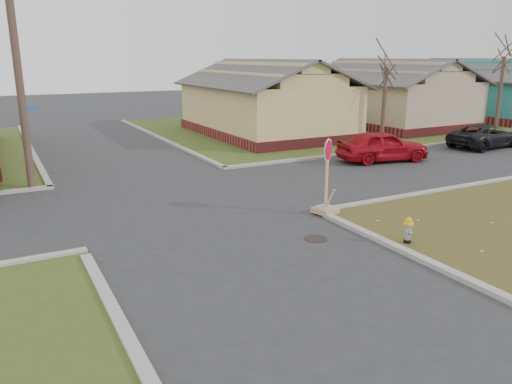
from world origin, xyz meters
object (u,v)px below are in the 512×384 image
utility_pole (17,61)px  stop_sign (326,197)px  fire_hydrant (408,229)px  red_sedan (383,146)px  dark_pickup (485,136)px

utility_pole → stop_sign: 11.79m
fire_hydrant → utility_pole: bearing=102.7°
utility_pole → red_sedan: (15.12, -2.19, -3.93)m
red_sedan → utility_pole: bearing=93.4°
utility_pole → fire_hydrant: bearing=-52.6°
red_sedan → dark_pickup: red_sedan is taller
dark_pickup → red_sedan: bearing=87.2°
fire_hydrant → dark_pickup: dark_pickup is taller
stop_sign → red_sedan: stop_sign is taller
red_sedan → dark_pickup: bearing=-76.4°
red_sedan → fire_hydrant: bearing=153.5°
utility_pole → stop_sign: bearing=-44.2°
red_sedan → dark_pickup: 7.51m
red_sedan → stop_sign: bearing=139.2°
stop_sign → fire_hydrant: bearing=-95.7°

